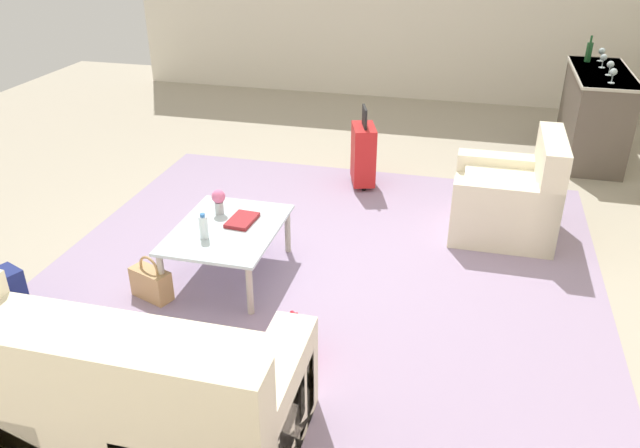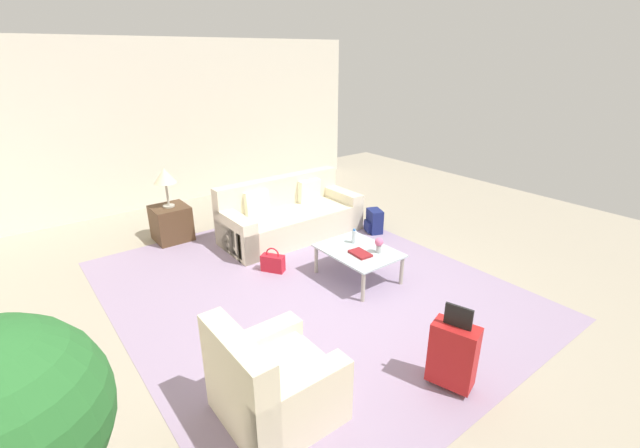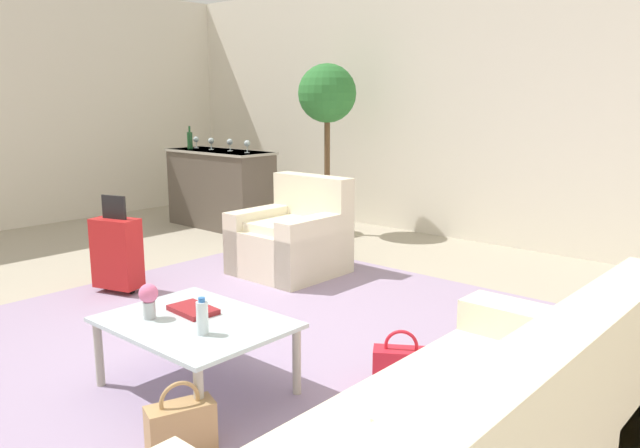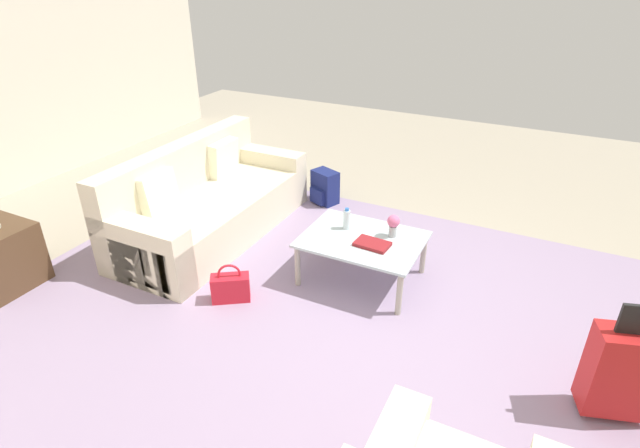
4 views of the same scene
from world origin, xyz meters
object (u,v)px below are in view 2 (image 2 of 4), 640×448
side_table (171,223)px  suitcase_red (453,354)px  water_bottle (354,237)px  handbag_red (273,263)px  coffee_table (358,253)px  flower_vase (379,244)px  backpack_navy (374,222)px  couch (288,217)px  table_lamp (165,177)px  coffee_table_book (360,253)px  armchair (270,387)px  handbag_tan (359,249)px

side_table → suitcase_red: size_ratio=0.66×
side_table → water_bottle: bearing=-148.4°
handbag_red → coffee_table: bearing=-137.5°
flower_vase → backpack_navy: (1.22, -1.14, -0.35)m
couch → side_table: bearing=58.1°
coffee_table → table_lamp: size_ratio=1.66×
side_table → suitcase_red: suitcase_red is taller
couch → flower_vase: 2.04m
coffee_table_book → backpack_navy: (1.12, -1.37, -0.25)m
water_bottle → flower_vase: bearing=-173.2°
couch → coffee_table_book: couch is taller
couch → suitcase_red: bearing=168.1°
coffee_table → backpack_navy: 1.65m
armchair → backpack_navy: armchair is taller
couch → coffee_table: size_ratio=2.20×
flower_vase → table_lamp: bearing=28.7°
armchair → handbag_red: 2.57m
armchair → backpack_navy: size_ratio=2.29×
coffee_table_book → table_lamp: (2.92, 1.42, 0.62)m
couch → flower_vase: couch is taller
armchair → side_table: (4.10, -0.67, -0.02)m
water_bottle → side_table: water_bottle is taller
armchair → handbag_tan: armchair is taller
handbag_red → handbag_tan: bearing=-108.4°
coffee_table → coffee_table_book: size_ratio=3.57×
flower_vase → coffee_table: bearing=34.3°
handbag_tan → backpack_navy: bearing=-57.0°
coffee_table_book → handbag_red: 1.26m
side_table → suitcase_red: bearing=-170.5°
suitcase_red → handbag_tan: (2.46, -1.15, -0.23)m
water_bottle → handbag_tan: bearing=-53.5°
armchair → side_table: 4.15m
suitcase_red → table_lamp: bearing=9.5°
coffee_table_book → suitcase_red: (-1.88, 0.62, -0.08)m
suitcase_red → handbag_red: size_ratio=2.37×
coffee_table → coffee_table_book: coffee_table_book is taller
water_bottle → backpack_navy: 1.47m
couch → table_lamp: size_ratio=3.65×
water_bottle → handbag_red: (0.67, 0.89, -0.39)m
side_table → backpack_navy: bearing=-122.8°
couch → coffee_table: bearing=176.8°
handbag_tan → coffee_table_book: bearing=137.6°
couch → water_bottle: couch is taller
coffee_table_book → handbag_red: (0.99, 0.71, -0.31)m
coffee_table → backpack_navy: coffee_table is taller
side_table → coffee_table: bearing=-151.8°
couch → backpack_navy: size_ratio=5.69×
armchair → water_bottle: (1.50, -2.27, 0.21)m
side_table → handbag_red: size_ratio=1.58×
water_bottle → flower_vase: size_ratio=1.00×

